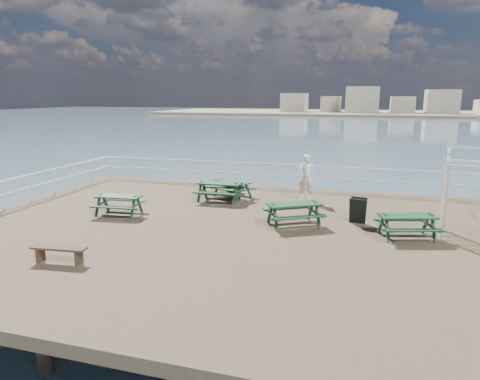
% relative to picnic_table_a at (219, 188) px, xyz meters
% --- Properties ---
extents(ground, '(18.00, 14.00, 0.30)m').
position_rel_picnic_table_a_xyz_m(ground, '(1.43, -3.51, -0.70)').
color(ground, brown).
rests_on(ground, ground).
extents(sea_backdrop, '(300.00, 300.00, 9.20)m').
position_rel_picnic_table_a_xyz_m(sea_backdrop, '(13.97, 130.56, -1.05)').
color(sea_backdrop, '#466576').
rests_on(sea_backdrop, ground).
extents(railing, '(17.77, 13.76, 1.10)m').
position_rel_picnic_table_a_xyz_m(railing, '(1.36, -0.94, 0.32)').
color(railing, white).
rests_on(railing, ground).
extents(picnic_table_a, '(1.80, 1.47, 0.86)m').
position_rel_picnic_table_a_xyz_m(picnic_table_a, '(0.00, 0.00, 0.00)').
color(picnic_table_a, '#163D23').
rests_on(picnic_table_a, ground).
extents(picnic_table_b, '(2.03, 1.91, 0.78)m').
position_rel_picnic_table_a_xyz_m(picnic_table_b, '(0.33, 0.79, -0.05)').
color(picnic_table_b, '#163D23').
rests_on(picnic_table_b, ground).
extents(picnic_table_c, '(2.22, 2.10, 0.85)m').
position_rel_picnic_table_a_xyz_m(picnic_table_c, '(3.48, -2.48, -0.01)').
color(picnic_table_c, '#163D23').
rests_on(picnic_table_c, ground).
extents(picnic_table_d, '(1.73, 1.45, 0.79)m').
position_rel_picnic_table_a_xyz_m(picnic_table_d, '(-2.80, -2.97, -0.04)').
color(picnic_table_d, '#163D23').
rests_on(picnic_table_d, ground).
extents(picnic_table_e, '(1.96, 1.75, 0.80)m').
position_rel_picnic_table_a_xyz_m(picnic_table_e, '(6.97, -2.77, -0.04)').
color(picnic_table_e, '#163D23').
rests_on(picnic_table_e, ground).
extents(flat_bench_far, '(1.49, 0.50, 0.42)m').
position_rel_picnic_table_a_xyz_m(flat_bench_far, '(-1.77, -7.41, -0.23)').
color(flat_bench_far, '#4F3B28').
rests_on(flat_bench_far, ground).
extents(sandwich_board, '(0.58, 0.47, 0.88)m').
position_rel_picnic_table_a_xyz_m(sandwich_board, '(5.51, -1.62, -0.12)').
color(sandwich_board, black).
rests_on(sandwich_board, ground).
extents(person, '(0.73, 0.52, 1.88)m').
position_rel_picnic_table_a_xyz_m(person, '(3.39, 1.17, 0.39)').
color(person, white).
rests_on(person, ground).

